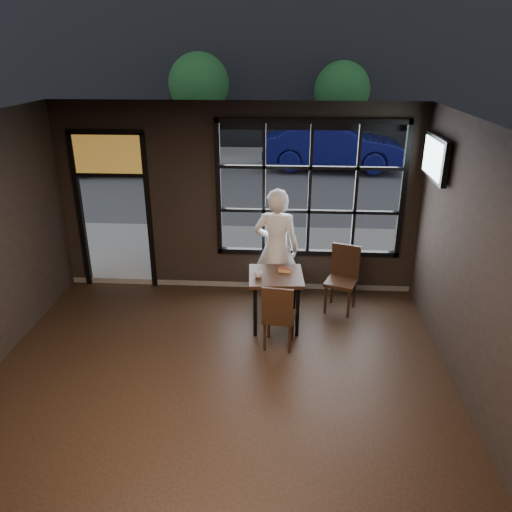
# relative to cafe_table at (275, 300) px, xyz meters

# --- Properties ---
(floor) EXTENTS (6.00, 7.00, 0.02)m
(floor) POSITION_rel_cafe_table_xyz_m (-0.69, -2.22, -0.44)
(floor) COLOR black
(floor) RESTS_ON ground
(ceiling) EXTENTS (6.00, 7.00, 0.02)m
(ceiling) POSITION_rel_cafe_table_xyz_m (-0.69, -2.22, 2.78)
(ceiling) COLOR black
(ceiling) RESTS_ON ground
(wall_right) EXTENTS (0.04, 7.00, 3.20)m
(wall_right) POSITION_rel_cafe_table_xyz_m (2.31, -2.22, 1.17)
(wall_right) COLOR black
(wall_right) RESTS_ON ground
(window_frame) EXTENTS (3.06, 0.12, 2.28)m
(window_frame) POSITION_rel_cafe_table_xyz_m (0.51, 1.28, 1.37)
(window_frame) COLOR black
(window_frame) RESTS_ON ground
(stained_transom) EXTENTS (1.20, 0.06, 0.70)m
(stained_transom) POSITION_rel_cafe_table_xyz_m (-2.79, 1.28, 1.92)
(stained_transom) COLOR orange
(stained_transom) RESTS_ON ground
(street_asphalt) EXTENTS (60.00, 41.00, 0.04)m
(street_asphalt) POSITION_rel_cafe_table_xyz_m (-0.69, 21.78, -0.45)
(street_asphalt) COLOR #545456
(street_asphalt) RESTS_ON ground
(cafe_table) EXTENTS (0.84, 0.84, 0.86)m
(cafe_table) POSITION_rel_cafe_table_xyz_m (0.00, 0.00, 0.00)
(cafe_table) COLOR black
(cafe_table) RESTS_ON floor
(chair_near) EXTENTS (0.48, 0.48, 0.99)m
(chair_near) POSITION_rel_cafe_table_xyz_m (0.07, -0.56, 0.07)
(chair_near) COLOR black
(chair_near) RESTS_ON floor
(chair_window) EXTENTS (0.59, 0.59, 1.06)m
(chair_window) POSITION_rel_cafe_table_xyz_m (1.03, 0.55, 0.10)
(chair_window) COLOR black
(chair_window) RESTS_ON floor
(man) EXTENTS (0.77, 0.54, 1.98)m
(man) POSITION_rel_cafe_table_xyz_m (-0.01, 0.68, 0.56)
(man) COLOR white
(man) RESTS_ON floor
(hotdog) EXTENTS (0.21, 0.11, 0.06)m
(hotdog) POSITION_rel_cafe_table_xyz_m (0.13, 0.10, 0.45)
(hotdog) COLOR tan
(hotdog) RESTS_ON cafe_table
(cup) EXTENTS (0.13, 0.13, 0.10)m
(cup) POSITION_rel_cafe_table_xyz_m (-0.26, -0.11, 0.47)
(cup) COLOR silver
(cup) RESTS_ON cafe_table
(tv) EXTENTS (0.12, 1.06, 0.62)m
(tv) POSITION_rel_cafe_table_xyz_m (2.24, 0.54, 2.07)
(tv) COLOR black
(tv) RESTS_ON wall_right
(navy_car) EXTENTS (4.81, 1.99, 1.55)m
(navy_car) POSITION_rel_cafe_table_xyz_m (1.69, 10.50, 0.45)
(navy_car) COLOR #0D1052
(navy_car) RESTS_ON street_asphalt
(maroon_car) EXTENTS (4.81, 2.12, 1.61)m
(maroon_car) POSITION_rel_cafe_table_xyz_m (-5.34, 9.76, 0.48)
(maroon_car) COLOR black
(maroon_car) RESTS_ON street_asphalt
(tree_left) EXTENTS (2.25, 2.25, 3.84)m
(tree_left) POSITION_rel_cafe_table_xyz_m (-3.20, 12.67, 2.27)
(tree_left) COLOR #332114
(tree_left) RESTS_ON street_asphalt
(tree_right) EXTENTS (2.07, 2.07, 3.54)m
(tree_right) POSITION_rel_cafe_table_xyz_m (2.12, 13.03, 2.06)
(tree_right) COLOR #332114
(tree_right) RESTS_ON street_asphalt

